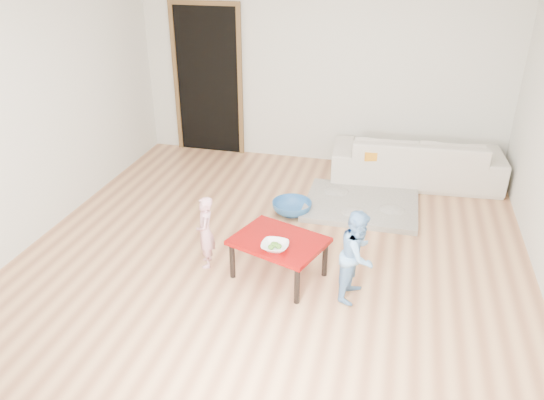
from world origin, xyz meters
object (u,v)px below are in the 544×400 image
at_px(basin, 292,208).
at_px(red_table, 279,258).
at_px(bowl, 275,246).
at_px(sofa, 416,159).
at_px(child_pink, 205,232).
at_px(child_blue, 358,255).

bearing_deg(basin, red_table, -83.49).
bearing_deg(bowl, sofa, 65.88).
distance_m(sofa, child_pink, 3.17).
relative_size(child_pink, basin, 1.58).
xyz_separation_m(sofa, child_blue, (-0.49, -2.65, 0.11)).
relative_size(red_table, child_pink, 1.11).
distance_m(bowl, basin, 1.48).
bearing_deg(basin, sofa, 43.08).
relative_size(sofa, basin, 4.64).
height_order(red_table, basin, red_table).
bearing_deg(red_table, child_pink, 177.93).
distance_m(child_pink, child_blue, 1.46).
bearing_deg(red_table, basin, 96.51).
xyz_separation_m(child_pink, basin, (0.58, 1.24, -0.29)).
xyz_separation_m(child_pink, child_blue, (1.45, -0.15, 0.06)).
bearing_deg(basin, child_pink, -115.11).
relative_size(red_table, bowl, 3.33).
bearing_deg(child_blue, basin, 44.93).
bearing_deg(basin, child_blue, -57.79).
relative_size(sofa, child_blue, 2.52).
relative_size(child_pink, child_blue, 0.86).
xyz_separation_m(red_table, child_blue, (0.73, -0.12, 0.22)).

